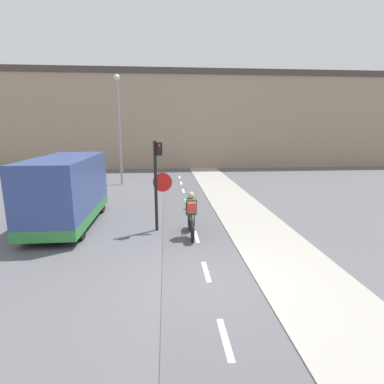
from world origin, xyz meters
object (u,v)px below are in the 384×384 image
at_px(traffic_light_pole, 158,176).
at_px(street_lamp_far, 119,119).
at_px(cyclist_near, 191,216).
at_px(van, 67,192).

distance_m(traffic_light_pole, street_lamp_far, 9.82).
xyz_separation_m(traffic_light_pole, street_lamp_far, (-2.60, 9.21, 2.18)).
distance_m(cyclist_near, van, 4.83).
bearing_deg(van, street_lamp_far, 84.47).
height_order(cyclist_near, van, van).
distance_m(traffic_light_pole, cyclist_near, 1.81).
bearing_deg(cyclist_near, street_lamp_far, 110.41).
bearing_deg(cyclist_near, traffic_light_pole, 146.48).
relative_size(traffic_light_pole, cyclist_near, 1.78).
bearing_deg(street_lamp_far, traffic_light_pole, -74.22).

